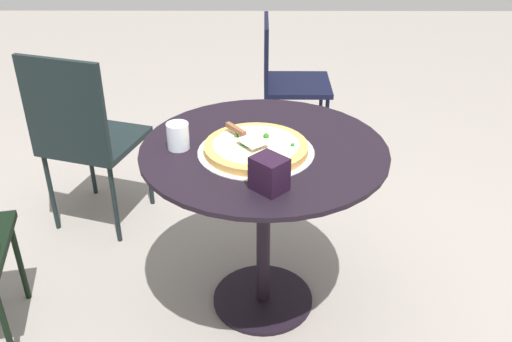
# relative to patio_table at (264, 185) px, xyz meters

# --- Properties ---
(ground_plane) EXTENTS (10.00, 10.00, 0.00)m
(ground_plane) POSITION_rel_patio_table_xyz_m (0.00, 0.00, -0.58)
(ground_plane) COLOR gray
(patio_table) EXTENTS (0.92, 0.92, 0.75)m
(patio_table) POSITION_rel_patio_table_xyz_m (0.00, 0.00, 0.00)
(patio_table) COLOR black
(patio_table) RESTS_ON ground
(pizza_on_tray) EXTENTS (0.42, 0.42, 0.05)m
(pizza_on_tray) POSITION_rel_patio_table_xyz_m (-0.04, 0.03, 0.18)
(pizza_on_tray) COLOR silver
(pizza_on_tray) RESTS_ON patio_table
(pizza_server) EXTENTS (0.20, 0.17, 0.02)m
(pizza_server) POSITION_rel_patio_table_xyz_m (-0.01, 0.07, 0.22)
(pizza_server) COLOR silver
(pizza_server) RESTS_ON pizza_on_tray
(drinking_cup) EXTENTS (0.08, 0.08, 0.10)m
(drinking_cup) POSITION_rel_patio_table_xyz_m (-0.01, 0.31, 0.21)
(drinking_cup) COLOR white
(drinking_cup) RESTS_ON patio_table
(napkin_dispenser) EXTENTS (0.14, 0.14, 0.11)m
(napkin_dispenser) POSITION_rel_patio_table_xyz_m (-0.29, -0.01, 0.22)
(napkin_dispenser) COLOR black
(napkin_dispenser) RESTS_ON patio_table
(patio_chair_near) EXTENTS (0.41, 0.41, 0.83)m
(patio_chair_near) POSITION_rel_patio_table_xyz_m (1.46, -0.14, -0.10)
(patio_chair_near) COLOR black
(patio_chair_near) RESTS_ON ground
(patio_chair_corner) EXTENTS (0.52, 0.52, 0.93)m
(patio_chair_corner) POSITION_rel_patio_table_xyz_m (0.57, 0.86, -0.05)
(patio_chair_corner) COLOR black
(patio_chair_corner) RESTS_ON ground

